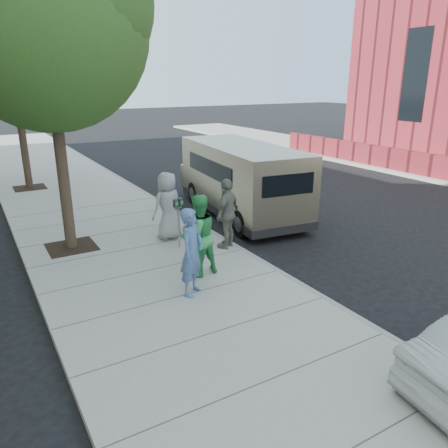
{
  "coord_description": "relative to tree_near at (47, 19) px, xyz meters",
  "views": [
    {
      "loc": [
        -4.25,
        -8.72,
        4.28
      ],
      "look_at": [
        0.62,
        -0.45,
        1.1
      ],
      "focal_mm": 35.0,
      "sensor_mm": 36.0,
      "label": 1
    }
  ],
  "objects": [
    {
      "name": "person_officer",
      "position": [
        1.51,
        -3.91,
        -4.5
      ],
      "size": [
        0.78,
        0.74,
        1.79
      ],
      "primitive_type": "imported",
      "rotation": [
        0.0,
        0.0,
        0.66
      ],
      "color": "#486999",
      "rests_on": "sidewalk"
    },
    {
      "name": "van",
      "position": [
        5.57,
        0.69,
        -4.32
      ],
      "size": [
        2.76,
        6.42,
        2.31
      ],
      "rotation": [
        0.0,
        0.0,
        -0.12
      ],
      "color": "tan",
      "rests_on": "ground"
    },
    {
      "name": "curb_face",
      "position": [
        3.69,
        -2.4,
        -5.47
      ],
      "size": [
        0.12,
        60.0,
        0.16
      ],
      "primitive_type": "cube",
      "color": "gray",
      "rests_on": "ground"
    },
    {
      "name": "person_green_shirt",
      "position": [
        2.04,
        -3.15,
        -4.48
      ],
      "size": [
        0.97,
        0.81,
        1.82
      ],
      "primitive_type": "imported",
      "rotation": [
        0.0,
        0.0,
        3.28
      ],
      "color": "green",
      "rests_on": "sidewalk"
    },
    {
      "name": "parking_meter",
      "position": [
        2.37,
        -1.43,
        -4.46
      ],
      "size": [
        0.28,
        0.16,
        1.3
      ],
      "rotation": [
        0.0,
        0.0,
        0.26
      ],
      "color": "gray",
      "rests_on": "sidewalk"
    },
    {
      "name": "ground",
      "position": [
        2.25,
        -2.4,
        -5.55
      ],
      "size": [
        120.0,
        120.0,
        0.0
      ],
      "primitive_type": "plane",
      "color": "black",
      "rests_on": "ground"
    },
    {
      "name": "person_gray_shirt",
      "position": [
        2.41,
        -0.66,
        -4.48
      ],
      "size": [
        1.0,
        0.77,
        1.83
      ],
      "primitive_type": "imported",
      "rotation": [
        0.0,
        0.0,
        3.36
      ],
      "color": "#959597",
      "rests_on": "sidewalk"
    },
    {
      "name": "sidewalk",
      "position": [
        1.25,
        -2.4,
        -5.47
      ],
      "size": [
        5.0,
        60.0,
        0.15
      ],
      "primitive_type": "cube",
      "color": "gray",
      "rests_on": "ground"
    },
    {
      "name": "person_striped_polo",
      "position": [
        3.45,
        -2.03,
        -4.49
      ],
      "size": [
        1.13,
        0.94,
        1.8
      ],
      "primitive_type": "imported",
      "rotation": [
        0.0,
        0.0,
        3.71
      ],
      "color": "slate",
      "rests_on": "sidewalk"
    },
    {
      "name": "tree_far",
      "position": [
        -0.0,
        7.6,
        -0.66
      ],
      "size": [
        3.92,
        3.8,
        6.49
      ],
      "color": "black",
      "rests_on": "sidewalk"
    },
    {
      "name": "tree_near",
      "position": [
        0.0,
        0.0,
        0.0
      ],
      "size": [
        4.62,
        4.6,
        7.53
      ],
      "color": "black",
      "rests_on": "sidewalk"
    }
  ]
}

